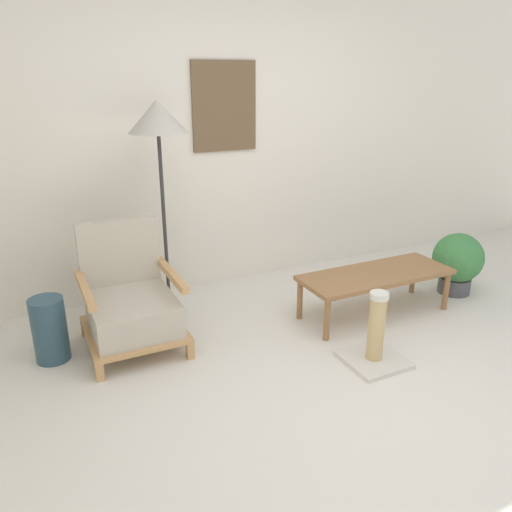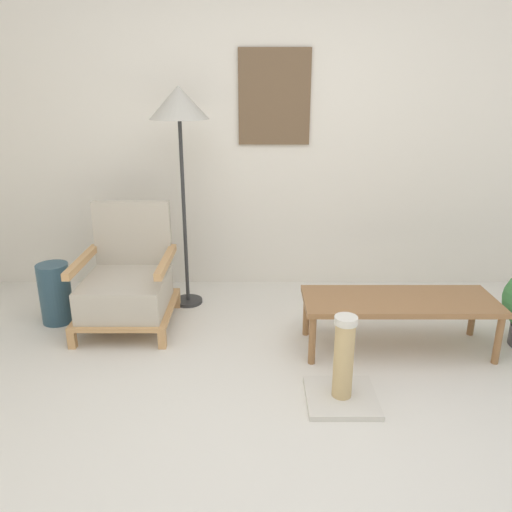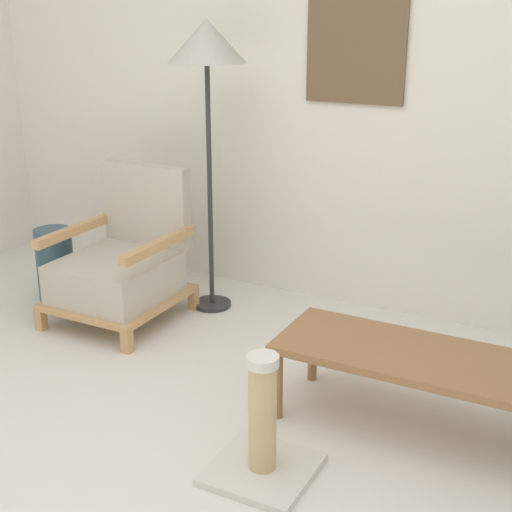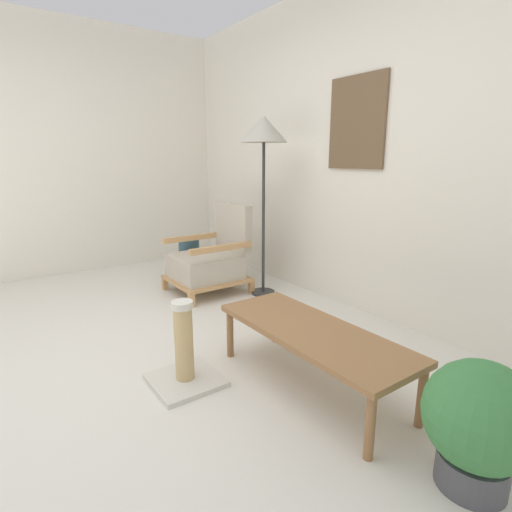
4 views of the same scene
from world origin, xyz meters
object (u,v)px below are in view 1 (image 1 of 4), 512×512
Objects in this scene: armchair at (131,303)px; potted_plant at (458,261)px; floor_lamp at (158,126)px; vase at (50,330)px; scratching_post at (375,341)px; coffee_table at (376,277)px.

armchair is 2.75m from potted_plant.
floor_lamp is 1.57m from vase.
vase is at bearing 176.93° from armchair.
potted_plant is at bearing 24.02° from scratching_post.
coffee_table is at bearing -26.61° from floor_lamp.
scratching_post is at bearing -34.28° from armchair.
floor_lamp is at bearing 20.21° from vase.
scratching_post reaches higher than vase.
armchair is 1.91× the size of vase.
coffee_table is (1.45, -0.73, -1.15)m from floor_lamp.
armchair is at bearing -135.70° from floor_lamp.
coffee_table is 2.39m from vase.
potted_plant is (2.73, -0.34, -0.02)m from armchair.
vase is 3.28m from potted_plant.
vase is (-0.90, -0.33, -1.24)m from floor_lamp.
coffee_table is 2.29× the size of potted_plant.
armchair is 1.67m from scratching_post.
potted_plant is (2.36, -0.70, -1.17)m from floor_lamp.
scratching_post is at bearing -52.26° from floor_lamp.
vase is (-2.36, 0.40, -0.10)m from coffee_table.
floor_lamp is 2.72m from potted_plant.
potted_plant is at bearing 1.83° from coffee_table.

